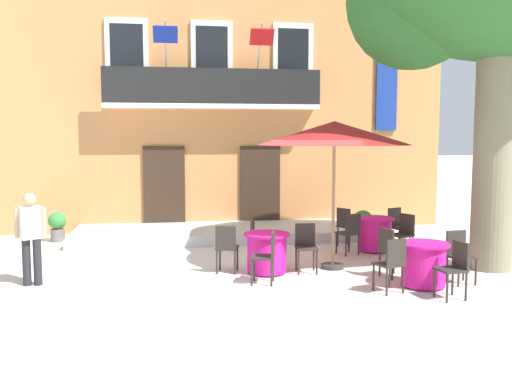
% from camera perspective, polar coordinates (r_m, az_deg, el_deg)
% --- Properties ---
extents(ground_plane, '(120.00, 120.00, 0.00)m').
position_cam_1_polar(ground_plane, '(10.55, 2.37, -8.33)').
color(ground_plane, silver).
extents(building_facade, '(13.00, 5.09, 7.50)m').
position_cam_1_polar(building_facade, '(17.11, -5.02, 9.69)').
color(building_facade, '#CC844C').
rests_on(building_facade, ground).
extents(entrance_step_platform, '(7.05, 2.29, 0.25)m').
position_cam_1_polar(entrance_step_platform, '(14.15, -4.09, -4.20)').
color(entrance_step_platform, silver).
rests_on(entrance_step_platform, ground).
extents(cafe_table_near_tree, '(0.86, 0.86, 0.76)m').
position_cam_1_polar(cafe_table_near_tree, '(10.47, 1.11, -6.23)').
color(cafe_table_near_tree, '#DB1984').
rests_on(cafe_table_near_tree, ground).
extents(cafe_chair_near_tree_0, '(0.49, 0.49, 0.91)m').
position_cam_1_polar(cafe_chair_near_tree_0, '(10.46, -3.04, -5.49)').
color(cafe_chair_near_tree_0, '#2D2823').
rests_on(cafe_chair_near_tree_0, ground).
extents(cafe_chair_near_tree_1, '(0.49, 0.49, 0.91)m').
position_cam_1_polar(cafe_chair_near_tree_1, '(9.70, 1.14, -6.36)').
color(cafe_chair_near_tree_1, '#2D2823').
rests_on(cafe_chair_near_tree_1, ground).
extents(cafe_chair_near_tree_2, '(0.43, 0.43, 0.91)m').
position_cam_1_polar(cafe_chair_near_tree_2, '(10.61, 5.14, -5.34)').
color(cafe_chair_near_tree_2, '#2D2823').
rests_on(cafe_chair_near_tree_2, ground).
extents(cafe_chair_near_tree_3, '(0.41, 0.41, 0.91)m').
position_cam_1_polar(cafe_chair_near_tree_3, '(11.16, 0.16, -4.76)').
color(cafe_chair_near_tree_3, '#2D2823').
rests_on(cafe_chair_near_tree_3, ground).
extents(cafe_table_middle, '(0.86, 0.86, 0.76)m').
position_cam_1_polar(cafe_table_middle, '(12.74, 12.06, -4.21)').
color(cafe_table_middle, '#DB1984').
rests_on(cafe_table_middle, ground).
extents(cafe_chair_middle_0, '(0.52, 0.52, 0.91)m').
position_cam_1_polar(cafe_chair_middle_0, '(13.27, 14.29, -3.26)').
color(cafe_chair_middle_0, '#2D2823').
rests_on(cafe_chair_middle_0, ground).
extents(cafe_chair_middle_1, '(0.55, 0.55, 0.91)m').
position_cam_1_polar(cafe_chair_middle_1, '(13.11, 9.24, -3.26)').
color(cafe_chair_middle_1, '#2D2823').
rests_on(cafe_chair_middle_1, ground).
extents(cafe_chair_middle_2, '(0.51, 0.51, 0.91)m').
position_cam_1_polar(cafe_chair_middle_2, '(12.19, 9.60, -3.95)').
color(cafe_chair_middle_2, '#2D2823').
rests_on(cafe_chair_middle_2, ground).
extents(cafe_chair_middle_3, '(0.54, 0.54, 0.91)m').
position_cam_1_polar(cafe_chair_middle_3, '(12.29, 14.90, -3.99)').
color(cafe_chair_middle_3, '#2D2823').
rests_on(cafe_chair_middle_3, ground).
extents(cafe_table_front, '(0.86, 0.86, 0.76)m').
position_cam_1_polar(cafe_table_front, '(9.97, 16.79, -7.09)').
color(cafe_table_front, '#DB1984').
rests_on(cafe_table_front, ground).
extents(cafe_chair_front_0, '(0.44, 0.44, 0.91)m').
position_cam_1_polar(cafe_chair_front_0, '(10.41, 20.11, -5.88)').
color(cafe_chair_front_0, '#2D2823').
rests_on(cafe_chair_front_0, ground).
extents(cafe_chair_front_1, '(0.51, 0.51, 0.91)m').
position_cam_1_polar(cafe_chair_front_1, '(10.42, 13.61, -5.68)').
color(cafe_chair_front_1, '#2D2823').
rests_on(cafe_chair_front_1, ground).
extents(cafe_chair_front_2, '(0.50, 0.50, 0.91)m').
position_cam_1_polar(cafe_chair_front_2, '(9.40, 13.75, -6.93)').
color(cafe_chair_front_2, '#2D2823').
rests_on(cafe_chair_front_2, ground).
extents(cafe_chair_front_3, '(0.45, 0.45, 0.91)m').
position_cam_1_polar(cafe_chair_front_3, '(9.38, 19.71, -7.13)').
color(cafe_chair_front_3, '#2D2823').
rests_on(cafe_chair_front_3, ground).
extents(cafe_umbrella, '(2.90, 2.90, 2.85)m').
position_cam_1_polar(cafe_umbrella, '(10.73, 8.03, 5.94)').
color(cafe_umbrella, '#997A56').
rests_on(cafe_umbrella, ground).
extents(ground_planter_left, '(0.44, 0.44, 0.73)m').
position_cam_1_polar(ground_planter_left, '(14.41, -19.70, -3.21)').
color(ground_planter_left, slate).
rests_on(ground_planter_left, ground).
extents(ground_planter_right, '(0.47, 0.47, 0.62)m').
position_cam_1_polar(ground_planter_right, '(14.93, 10.92, -2.91)').
color(ground_planter_right, '#47423D').
rests_on(ground_planter_right, ground).
extents(pedestrian_near_entrance, '(0.53, 0.36, 1.60)m').
position_cam_1_polar(pedestrian_near_entrance, '(10.29, -22.09, -3.97)').
color(pedestrian_near_entrance, '#232328').
rests_on(pedestrian_near_entrance, ground).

